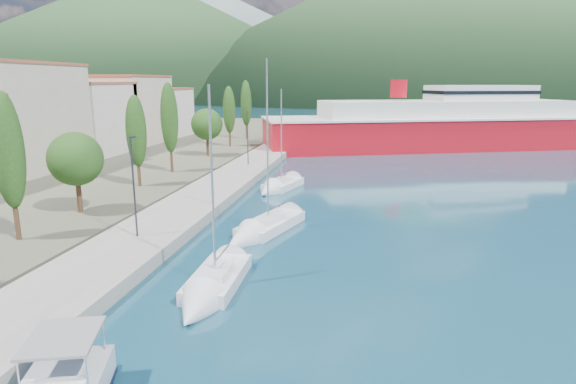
# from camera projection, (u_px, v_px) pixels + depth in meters

# --- Properties ---
(ground) EXTENTS (1400.00, 1400.00, 0.00)m
(ground) POSITION_uv_depth(u_px,v_px,m) (355.00, 119.00, 131.47)
(ground) COLOR navy
(quay) EXTENTS (5.00, 88.00, 0.80)m
(quay) POSITION_uv_depth(u_px,v_px,m) (212.00, 192.00, 42.67)
(quay) COLOR gray
(quay) RESTS_ON ground
(hills_far) EXTENTS (1480.00, 900.00, 180.00)m
(hills_far) POSITION_uv_depth(u_px,v_px,m) (492.00, 24.00, 569.50)
(hills_far) COLOR slate
(hills_far) RESTS_ON ground
(hills_near) EXTENTS (1010.00, 520.00, 115.00)m
(hills_near) POSITION_uv_depth(u_px,v_px,m) (508.00, 26.00, 346.28)
(hills_near) COLOR #2A4B28
(hills_near) RESTS_ON ground
(town_buildings) EXTENTS (9.20, 69.20, 11.30)m
(town_buildings) POSITION_uv_depth(u_px,v_px,m) (52.00, 121.00, 55.88)
(town_buildings) COLOR beige
(town_buildings) RESTS_ON land_strip
(tree_row) EXTENTS (3.97, 63.78, 9.59)m
(tree_row) POSITION_uv_depth(u_px,v_px,m) (165.00, 128.00, 48.55)
(tree_row) COLOR #47301E
(tree_row) RESTS_ON land_strip
(lamp_posts) EXTENTS (0.15, 45.92, 6.06)m
(lamp_posts) POSITION_uv_depth(u_px,v_px,m) (153.00, 175.00, 31.11)
(lamp_posts) COLOR #2D2D33
(lamp_posts) RESTS_ON quay
(sailboat_near) EXTENTS (2.39, 7.52, 10.74)m
(sailboat_near) POSITION_uv_depth(u_px,v_px,m) (206.00, 294.00, 22.43)
(sailboat_near) COLOR silver
(sailboat_near) RESTS_ON ground
(sailboat_mid) EXTENTS (4.69, 8.85, 12.33)m
(sailboat_mid) POSITION_uv_depth(u_px,v_px,m) (256.00, 233.00, 31.55)
(sailboat_mid) COLOR silver
(sailboat_mid) RESTS_ON ground
(sailboat_far) EXTENTS (3.96, 7.29, 10.23)m
(sailboat_far) POSITION_uv_depth(u_px,v_px,m) (275.00, 188.00, 44.83)
(sailboat_far) COLOR silver
(sailboat_far) RESTS_ON ground
(ferry) EXTENTS (55.63, 29.46, 10.91)m
(ferry) POSITION_uv_depth(u_px,v_px,m) (445.00, 126.00, 73.87)
(ferry) COLOR red
(ferry) RESTS_ON ground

